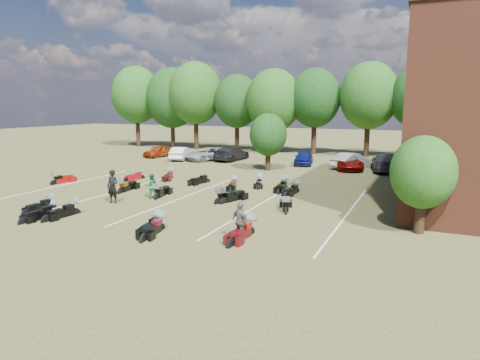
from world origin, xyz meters
The scene contains 35 objects.
ground centered at (0.00, 0.00, 0.00)m, with size 160.00×160.00×0.00m, color brown.
car_0 centered at (-16.12, 19.66, 0.64)m, with size 1.50×3.74×1.27m, color maroon.
car_1 centered at (-12.62, 18.56, 0.68)m, with size 1.43×4.11×1.35m, color silver.
car_2 centered at (-10.00, 19.26, 0.65)m, with size 2.16×4.69×1.30m, color gray.
car_3 centered at (-7.70, 20.28, 0.72)m, with size 2.02×4.97×1.44m, color black.
car_4 centered at (-0.12, 20.25, 0.68)m, with size 1.62×4.02×1.37m, color #0B1252.
car_5 centered at (4.39, 19.52, 0.72)m, with size 1.52×4.35×1.43m, color #A4A4A0.
car_6 centered at (4.26, 18.81, 0.66)m, with size 2.17×4.72×1.31m, color #630A05.
car_7 centered at (7.35, 19.05, 0.77)m, with size 2.15×5.28×1.53m, color #363439.
person_black centered at (-5.89, 0.13, 0.98)m, with size 0.71×0.47×1.95m, color black.
person_green centered at (-4.66, 2.18, 0.77)m, with size 0.75×0.59×1.55m, color #256338.
person_grey centered at (3.65, -3.20, 0.84)m, with size 0.98×0.41×1.68m, color #58554B.
motorcycle_1 centered at (-8.20, -2.28, 0.00)m, with size 0.70×2.18×1.22m, color black, non-canonical shape.
motorcycle_2 centered at (-6.82, -3.44, 0.00)m, with size 0.71×2.24×1.25m, color black, non-canonical shape.
motorcycle_3 centered at (-6.05, -2.70, 0.00)m, with size 0.73×2.29×1.28m, color black, non-canonical shape.
motorcycle_4 centered at (-0.65, -3.06, 0.00)m, with size 0.69×2.17×1.21m, color black, non-canonical shape.
motorcycle_5 centered at (-0.30, -3.30, 0.00)m, with size 0.72×2.27×1.27m, color black, non-canonical shape.
motorcycle_6 centered at (3.69, -2.27, 0.00)m, with size 0.78×2.44×1.36m, color #43090D, non-canonical shape.
motorcycle_7 centered at (-13.70, 3.07, 0.00)m, with size 0.73×2.31×1.29m, color maroon, non-canonical shape.
motorcycle_8 centered at (-7.38, 2.63, 0.00)m, with size 0.79×2.49×1.39m, color black, non-canonical shape.
motorcycle_9 centered at (-4.27, 2.15, 0.00)m, with size 0.76×2.39×1.33m, color black, non-canonical shape.
motorcycle_10 centered at (-0.29, 2.56, 0.00)m, with size 0.75×2.36×1.31m, color black, non-canonical shape.
motorcycle_11 centered at (0.01, 2.71, 0.00)m, with size 0.78×2.45×1.37m, color black, non-canonical shape.
motorcycle_13 centered at (3.98, 1.99, 0.00)m, with size 0.75×2.35×1.31m, color black, non-canonical shape.
motorcycle_14 centered at (-7.48, 8.75, 0.00)m, with size 0.71×2.24×1.25m, color #3D0809, non-canonical shape.
motorcycle_15 centered at (-9.49, 7.64, 0.00)m, with size 0.65×2.05×1.15m, color maroon, non-canonical shape.
motorcycle_16 centered at (-4.11, 8.24, 0.00)m, with size 0.71×2.24×1.25m, color black, non-canonical shape.
motorcycle_17 centered at (-1.40, 7.27, 0.00)m, with size 0.69×2.15×1.20m, color black, non-canonical shape.
motorcycle_18 centered at (-0.13, 8.80, 0.00)m, with size 0.67×2.10×1.17m, color black, non-canonical shape.
motorcycle_19 centered at (2.99, 7.38, 0.00)m, with size 0.69×2.18×1.21m, color black, non-canonical shape.
motorcycle_20 centered at (1.91, 8.26, 0.00)m, with size 0.77×2.41×1.35m, color black, non-canonical shape.
tree_line centered at (-1.00, 29.00, 6.31)m, with size 56.00×6.00×9.79m.
young_tree_near_building centered at (10.50, 1.00, 2.75)m, with size 2.80×2.80×4.16m.
young_tree_midfield centered at (-2.00, 15.50, 3.09)m, with size 3.20×3.20×4.70m.
parking_lines centered at (-3.00, 3.00, 0.01)m, with size 20.10×14.00×0.01m.
Camera 1 is at (10.63, -19.04, 5.69)m, focal length 32.00 mm.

